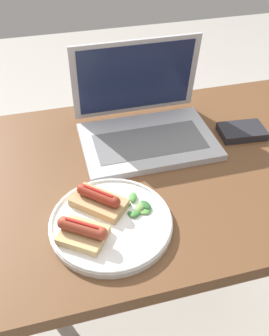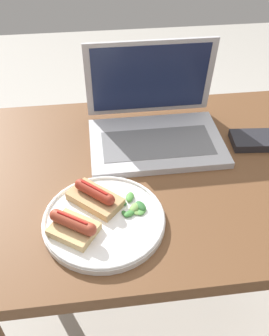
# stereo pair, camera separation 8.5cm
# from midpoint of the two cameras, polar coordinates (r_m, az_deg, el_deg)

# --- Properties ---
(ground_plane) EXTENTS (6.00, 6.00, 0.00)m
(ground_plane) POSITION_cam_midpoint_polar(r_m,az_deg,el_deg) (1.57, 5.05, -21.92)
(ground_plane) COLOR #B7B2A8
(desk) EXTENTS (1.06, 0.68, 0.78)m
(desk) POSITION_cam_midpoint_polar(r_m,az_deg,el_deg) (1.03, 7.19, -4.80)
(desk) COLOR brown
(desk) RESTS_ON ground_plane
(laptop) EXTENTS (0.36, 0.27, 0.24)m
(laptop) POSITION_cam_midpoint_polar(r_m,az_deg,el_deg) (1.03, 5.46, 6.64)
(laptop) COLOR #B7B7BC
(laptop) RESTS_ON desk
(plate) EXTENTS (0.26, 0.26, 0.02)m
(plate) POSITION_cam_midpoint_polar(r_m,az_deg,el_deg) (0.81, -1.65, -8.03)
(plate) COLOR white
(plate) RESTS_ON desk
(sausage_toast_left) EXTENTS (0.13, 0.13, 0.05)m
(sausage_toast_left) POSITION_cam_midpoint_polar(r_m,az_deg,el_deg) (0.83, -3.12, -4.49)
(sausage_toast_left) COLOR tan
(sausage_toast_left) RESTS_ON plate
(sausage_toast_middle) EXTENTS (0.12, 0.11, 0.05)m
(sausage_toast_middle) POSITION_cam_midpoint_polar(r_m,az_deg,el_deg) (0.77, -6.17, -8.95)
(sausage_toast_middle) COLOR tan
(sausage_toast_middle) RESTS_ON plate
(salad_pile) EXTENTS (0.07, 0.08, 0.01)m
(salad_pile) POSITION_cam_midpoint_polar(r_m,az_deg,el_deg) (0.82, 2.83, -6.00)
(salad_pile) COLOR #2D662D
(salad_pile) RESTS_ON plate
(external_drive) EXTENTS (0.13, 0.09, 0.02)m
(external_drive) POSITION_cam_midpoint_polar(r_m,az_deg,el_deg) (1.08, 20.01, 3.90)
(external_drive) COLOR #232328
(external_drive) RESTS_ON desk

